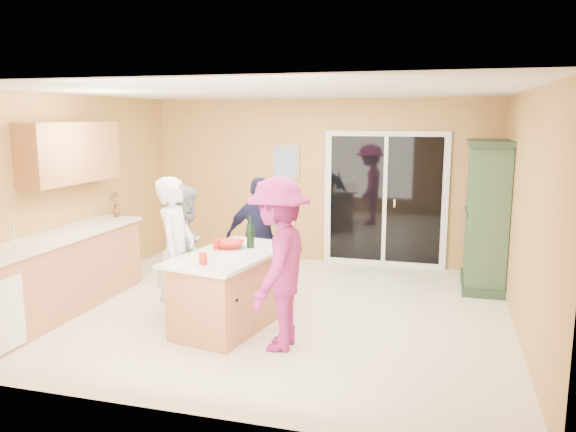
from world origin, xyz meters
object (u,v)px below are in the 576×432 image
(woman_navy, at_px, (261,238))
(green_hutch, at_px, (486,217))
(kitchen_island, at_px, (232,292))
(woman_white, at_px, (176,252))
(woman_grey, at_px, (187,249))
(woman_magenta, at_px, (279,264))

(woman_navy, bearing_deg, green_hutch, -157.87)
(kitchen_island, relative_size, woman_navy, 1.10)
(woman_navy, bearing_deg, kitchen_island, 88.17)
(woman_white, bearing_deg, kitchen_island, -87.01)
(kitchen_island, xyz_separation_m, woman_grey, (-0.70, 0.35, 0.37))
(kitchen_island, bearing_deg, woman_white, -158.73)
(kitchen_island, distance_m, woman_navy, 1.10)
(woman_grey, distance_m, woman_navy, 0.97)
(woman_magenta, bearing_deg, woman_grey, -119.23)
(woman_white, relative_size, woman_navy, 1.06)
(woman_grey, bearing_deg, woman_magenta, -126.22)
(kitchen_island, xyz_separation_m, woman_white, (-0.61, -0.11, 0.44))
(kitchen_island, xyz_separation_m, green_hutch, (2.79, 2.27, 0.59))
(woman_white, height_order, woman_grey, woman_white)
(woman_white, relative_size, woman_grey, 1.10)
(woman_grey, bearing_deg, green_hutch, -67.87)
(woman_navy, bearing_deg, woman_white, 60.23)
(woman_grey, height_order, woman_navy, woman_navy)
(kitchen_island, bearing_deg, woman_grey, 163.98)
(kitchen_island, bearing_deg, woman_magenta, -21.72)
(kitchen_island, bearing_deg, woman_navy, 100.61)
(green_hutch, height_order, woman_white, green_hutch)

